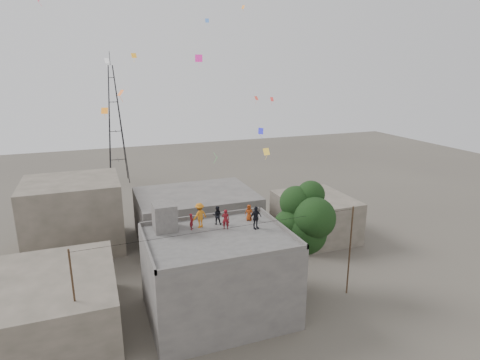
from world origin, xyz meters
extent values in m
plane|color=#4D463F|center=(0.00, 0.00, 0.00)|extent=(140.00, 140.00, 0.00)
cube|color=#524F4C|center=(0.00, 0.00, 3.00)|extent=(10.00, 8.00, 6.00)
cube|color=#4F4D4A|center=(0.00, 0.00, 6.05)|extent=(10.00, 8.00, 0.10)
cube|color=#524F4C|center=(0.00, 3.92, 6.25)|extent=(10.00, 0.15, 0.30)
cube|color=#524F4C|center=(0.00, -3.92, 6.25)|extent=(10.00, 0.15, 0.30)
cube|color=#524F4C|center=(4.92, 0.00, 6.25)|extent=(0.15, 8.00, 0.30)
cube|color=#524F4C|center=(-4.92, 0.00, 6.25)|extent=(0.15, 8.00, 0.30)
cube|color=#524F4C|center=(-3.20, 2.60, 7.10)|extent=(1.60, 1.80, 2.00)
cube|color=#585145|center=(-11.00, 2.00, 2.00)|extent=(8.00, 10.00, 4.00)
cube|color=#524F4C|center=(2.00, 14.00, 2.50)|extent=(12.00, 9.00, 5.00)
cube|color=#585145|center=(-10.00, 16.00, 3.50)|extent=(9.00, 8.00, 7.00)
cube|color=#585145|center=(14.00, 10.00, 2.20)|extent=(7.00, 8.00, 4.40)
cylinder|color=black|center=(7.20, 0.50, 2.00)|extent=(0.44, 0.44, 4.00)
cylinder|color=black|center=(7.35, 0.60, 3.60)|extent=(0.64, 0.91, 2.14)
sphere|color=black|center=(7.20, 0.50, 5.20)|extent=(3.60, 3.60, 3.60)
sphere|color=black|center=(8.30, 0.80, 6.00)|extent=(3.00, 3.00, 3.00)
sphere|color=black|center=(6.30, 1.00, 5.60)|extent=(2.80, 2.80, 2.80)
sphere|color=black|center=(7.60, -0.30, 6.60)|extent=(3.20, 3.20, 3.20)
sphere|color=black|center=(6.90, 1.40, 7.40)|extent=(2.60, 2.60, 2.60)
sphere|color=black|center=(8.00, 1.10, 8.00)|extent=(2.20, 2.20, 2.20)
cylinder|color=black|center=(-9.50, -1.50, 3.70)|extent=(0.12, 0.12, 7.40)
cylinder|color=black|center=(10.50, -1.00, 3.70)|extent=(0.12, 0.12, 7.40)
cylinder|color=black|center=(0.50, -1.25, 7.20)|extent=(20.00, 0.52, 0.02)
cylinder|color=black|center=(-4.85, 39.15, 9.00)|extent=(1.27, 1.27, 18.01)
cylinder|color=black|center=(-3.15, 39.15, 9.00)|extent=(1.27, 1.27, 18.01)
cylinder|color=black|center=(-3.15, 40.85, 9.00)|extent=(1.27, 1.27, 18.01)
cylinder|color=black|center=(-4.85, 40.85, 9.00)|extent=(1.27, 1.27, 18.01)
cube|color=black|center=(-4.00, 40.00, 3.60)|extent=(2.36, 0.08, 0.08)
cube|color=black|center=(-4.00, 40.00, 3.60)|extent=(0.08, 2.36, 0.08)
cube|color=black|center=(-4.00, 40.00, 8.10)|extent=(1.81, 0.08, 0.08)
cube|color=black|center=(-4.00, 40.00, 8.10)|extent=(0.08, 1.81, 0.08)
cube|color=black|center=(-4.00, 40.00, 12.60)|extent=(1.26, 0.08, 0.08)
cube|color=black|center=(-4.00, 40.00, 12.60)|extent=(0.08, 1.26, 0.08)
cube|color=black|center=(-4.00, 40.00, 16.20)|extent=(0.82, 0.08, 0.08)
cube|color=black|center=(-4.00, 40.00, 16.20)|extent=(0.08, 0.82, 0.08)
cylinder|color=black|center=(-4.00, 40.00, 19.00)|extent=(0.08, 0.08, 2.00)
imported|color=maroon|center=(1.00, 1.19, 6.86)|extent=(0.65, 0.55, 1.51)
imported|color=#9B3A11|center=(3.25, 2.20, 6.73)|extent=(0.74, 0.69, 1.27)
imported|color=black|center=(0.71, 2.32, 6.82)|extent=(0.85, 0.76, 1.43)
imported|color=black|center=(3.08, 0.46, 6.96)|extent=(1.07, 0.63, 1.72)
imported|color=orange|center=(-0.69, 2.16, 7.04)|extent=(1.39, 1.11, 1.89)
imported|color=maroon|center=(-1.36, 1.98, 6.71)|extent=(0.45, 0.53, 1.23)
plane|color=orange|center=(-6.62, 4.34, 14.70)|extent=(0.49, 0.31, 0.40)
plane|color=#E02395|center=(0.79, 6.81, 18.26)|extent=(0.58, 0.23, 0.56)
plane|color=#FFAB27|center=(-3.62, 11.43, 18.55)|extent=(0.49, 0.37, 0.38)
plane|color=#2424CE|center=(5.14, 4.49, 12.66)|extent=(0.28, 0.46, 0.50)
plane|color=white|center=(-5.87, 10.74, 18.11)|extent=(0.40, 0.32, 0.40)
plane|color=orange|center=(6.69, 12.56, 23.00)|extent=(0.22, 0.35, 0.32)
plane|color=green|center=(0.31, 1.23, 11.70)|extent=(0.34, 0.51, 0.40)
plane|color=#E54436|center=(7.12, 10.17, 14.84)|extent=(0.30, 0.45, 0.36)
plane|color=#DC5717|center=(-5.68, 1.41, 16.04)|extent=(0.41, 0.50, 0.34)
plane|color=#487DD8|center=(4.34, 16.54, 22.15)|extent=(0.37, 0.27, 0.37)
plane|color=gold|center=(4.19, 1.22, 11.66)|extent=(0.55, 0.31, 0.47)
plane|color=red|center=(9.07, 10.91, 14.64)|extent=(0.24, 0.43, 0.39)
camera|label=1|loc=(-7.64, -24.89, 17.46)|focal=30.00mm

